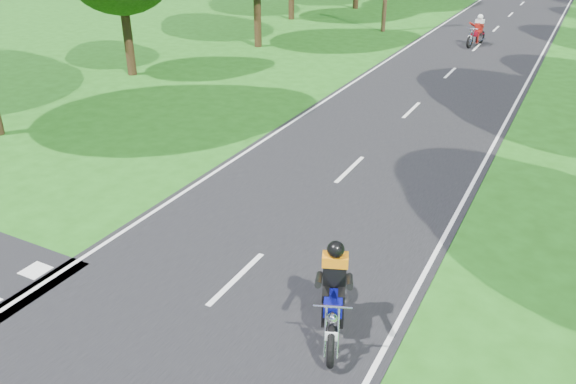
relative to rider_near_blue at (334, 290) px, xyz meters
The scene contains 3 objects.
ground 2.89m from the rider_near_blue, 146.92° to the right, with size 160.00×160.00×0.00m, color #1D5012.
rider_near_blue is the anchor object (origin of this frame).
rider_far_red 25.01m from the rider_near_blue, 95.72° to the left, with size 0.66×1.97×1.64m, color maroon, non-canonical shape.
Camera 1 is at (5.25, -5.73, 6.64)m, focal length 35.00 mm.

